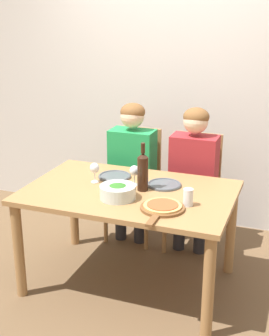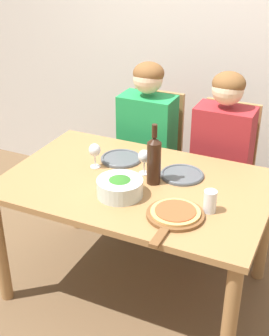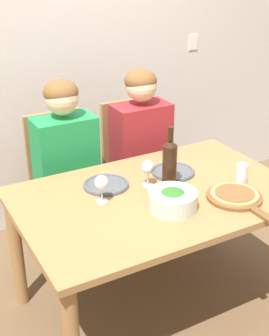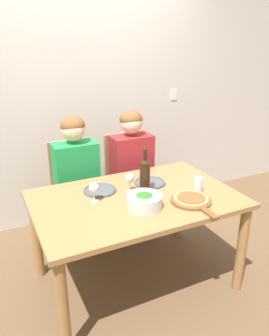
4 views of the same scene
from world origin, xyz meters
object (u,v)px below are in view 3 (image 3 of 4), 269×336
object	(u,v)px
dinner_plate_left	(106,184)
wine_glass_right	(148,168)
person_man	(142,142)
pizza_on_board	(236,196)
person_woman	(67,158)
wine_glass_left	(101,184)
chair_left	(62,183)
chair_right	(134,166)
dinner_plate_right	(173,171)
water_tumbler	(242,174)
wine_bottle	(170,163)
broccoli_bowl	(173,200)

from	to	relation	value
dinner_plate_left	wine_glass_right	xyz separation A→B (m)	(0.20, -0.11, 0.10)
person_man	dinner_plate_left	distance (m)	0.69
person_man	pizza_on_board	world-z (taller)	person_man
person_woman	wine_glass_left	bearing A→B (deg)	-94.99
chair_left	pizza_on_board	distance (m)	1.22
chair_right	wine_glass_left	size ratio (longest dim) A/B	6.49
person_man	dinner_plate_right	size ratio (longest dim) A/B	4.94
water_tumbler	wine_bottle	bearing A→B (deg)	157.16
dinner_plate_right	dinner_plate_left	bearing A→B (deg)	174.42
chair_left	person_woman	xyz separation A→B (m)	(0.00, -0.12, 0.22)
person_man	wine_bottle	world-z (taller)	person_man
chair_right	dinner_plate_left	size ratio (longest dim) A/B	3.91
person_woman	wine_bottle	xyz separation A→B (m)	(0.33, -0.66, 0.15)
wine_glass_left	wine_glass_right	world-z (taller)	same
wine_bottle	wine_glass_right	bearing A→B (deg)	140.56
person_man	wine_bottle	xyz separation A→B (m)	(-0.21, -0.66, 0.15)
wine_glass_left	person_woman	bearing A→B (deg)	85.01
chair_left	dinner_plate_right	distance (m)	0.82
dinner_plate_left	pizza_on_board	world-z (taller)	pizza_on_board
wine_bottle	wine_glass_left	world-z (taller)	wine_bottle
person_woman	person_man	bearing A→B (deg)	0.00
wine_bottle	wine_glass_right	distance (m)	0.12
chair_left	wine_bottle	xyz separation A→B (m)	(0.33, -0.77, 0.38)
broccoli_bowl	pizza_on_board	distance (m)	0.35
chair_right	wine_bottle	distance (m)	0.89
chair_right	broccoli_bowl	bearing A→B (deg)	-108.18
pizza_on_board	person_woman	bearing A→B (deg)	121.00
chair_left	dinner_plate_right	xyz separation A→B (m)	(0.45, -0.63, 0.24)
broccoli_bowl	pizza_on_board	world-z (taller)	broccoli_bowl
broccoli_bowl	wine_glass_right	xyz separation A→B (m)	(0.02, 0.27, 0.06)
wine_bottle	wine_glass_right	world-z (taller)	wine_bottle
person_woman	person_man	world-z (taller)	same
dinner_plate_left	person_man	bearing A→B (deg)	43.66
chair_right	pizza_on_board	distance (m)	1.08
wine_glass_left	chair_left	bearing A→B (deg)	85.78
person_woman	dinner_plate_right	world-z (taller)	person_woman
pizza_on_board	water_tumbler	size ratio (longest dim) A/B	3.67
dinner_plate_left	wine_glass_right	size ratio (longest dim) A/B	1.66
chair_right	wine_bottle	xyz separation A→B (m)	(-0.21, -0.77, 0.38)
person_man	wine_glass_right	size ratio (longest dim) A/B	8.19
pizza_on_board	water_tumbler	bearing A→B (deg)	41.23
broccoli_bowl	wine_glass_right	world-z (taller)	wine_glass_right
pizza_on_board	water_tumbler	xyz separation A→B (m)	(0.14, 0.12, 0.04)
water_tumbler	chair_right	bearing A→B (deg)	99.67
wine_bottle	chair_right	bearing A→B (deg)	74.72
chair_left	person_woman	world-z (taller)	person_woman
wine_glass_right	water_tumbler	size ratio (longest dim) A/B	1.29
chair_left	water_tumbler	world-z (taller)	chair_left
person_woman	person_man	size ratio (longest dim) A/B	1.00
wine_glass_left	dinner_plate_right	bearing A→B (deg)	12.40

